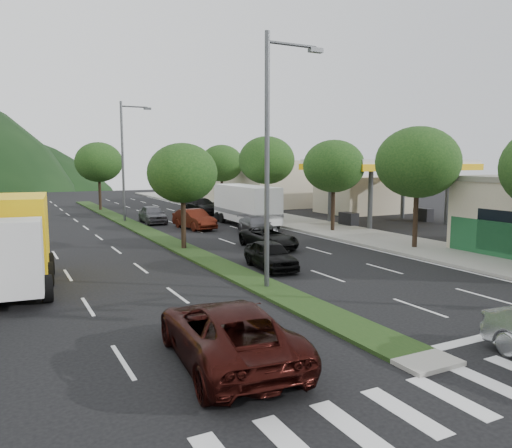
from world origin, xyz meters
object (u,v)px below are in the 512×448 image
tree_r_e (222,163)px  car_queue_d (269,238)px  car_queue_a (271,255)px  tree_med_far (99,162)px  car_queue_f (202,206)px  tree_r_b (418,162)px  tree_r_c (334,166)px  box_truck (12,245)px  car_queue_b (257,226)px  motorhome (246,204)px  streetlight_near (272,149)px  streetlight_mid (125,155)px  car_queue_c (194,219)px  suv_maroon (228,332)px  tree_r_d (267,160)px  tree_med_near (183,173)px  car_queue_e (153,214)px

tree_r_e → car_queue_d: tree_r_e is taller
car_queue_a → car_queue_d: 5.66m
tree_med_far → car_queue_f: size_ratio=1.31×
tree_r_b → tree_r_c: tree_r_b is taller
box_truck → car_queue_b: bearing=-145.6°
tree_med_far → car_queue_a: (2.00, -32.72, -4.34)m
tree_r_c → car_queue_d: 9.21m
tree_med_far → motorhome: bearing=-65.4°
streetlight_near → car_queue_b: (6.28, 13.28, -4.94)m
car_queue_b → car_queue_d: size_ratio=0.98×
streetlight_mid → car_queue_c: size_ratio=2.21×
car_queue_b → car_queue_c: car_queue_c is taller
suv_maroon → car_queue_b: size_ratio=1.29×
streetlight_mid → suv_maroon: bearing=-98.5°
tree_r_c → box_truck: size_ratio=0.84×
streetlight_mid → motorhome: streetlight_mid is taller
tree_r_d → car_queue_b: (-5.52, -8.72, -4.54)m
tree_r_c → tree_med_near: (-12.00, -2.00, -0.32)m
tree_r_b → tree_r_e: bearing=90.0°
tree_med_far → tree_r_e: bearing=-18.4°
streetlight_near → car_queue_f: streetlight_near is taller
motorhome → tree_r_b: bearing=-72.3°
car_queue_a → motorhome: bearing=74.2°
tree_r_d → tree_med_near: size_ratio=1.19×
car_queue_b → box_truck: (-15.48, -8.37, 1.10)m
tree_r_e → streetlight_near: bearing=-110.2°
streetlight_near → suv_maroon: streetlight_near is taller
tree_r_e → car_queue_a: 30.71m
car_queue_e → box_truck: 21.39m
box_truck → motorhome: size_ratio=0.92×
tree_r_b → suv_maroon: bearing=-148.6°
box_truck → car_queue_c: bearing=-127.6°
tree_r_e → motorhome: (-3.90, -13.72, -3.20)m
tree_r_d → tree_med_far: tree_r_d is taller
streetlight_mid → car_queue_f: bearing=22.2°
tree_med_far → car_queue_d: tree_med_far is taller
tree_r_b → tree_med_far: size_ratio=1.00×
tree_r_e → tree_med_near: (-12.00, -22.00, -0.46)m
tree_med_near → streetlight_near: 10.07m
streetlight_near → car_queue_c: streetlight_near is taller
tree_r_c → car_queue_f: tree_r_c is taller
tree_r_b → streetlight_near: bearing=-161.3°
tree_r_e → streetlight_mid: (-11.79, -7.00, 0.69)m
suv_maroon → tree_r_e: bearing=-107.7°
tree_r_d → car_queue_e: size_ratio=1.67×
car_queue_d → tree_r_c: bearing=27.3°
car_queue_a → streetlight_mid: bearing=101.0°
tree_r_b → motorhome: 15.18m
car_queue_f → box_truck: bearing=-130.9°
tree_r_e → car_queue_f: 6.71m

